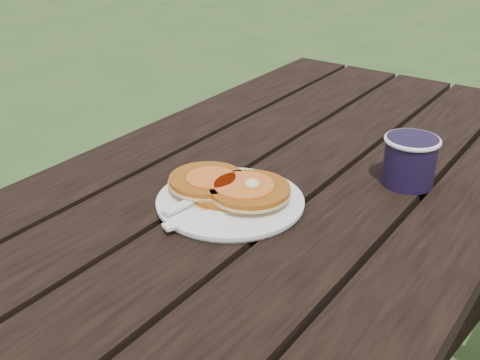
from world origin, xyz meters
The scene contains 5 objects.
plate centered at (-0.02, 0.04, 0.76)m, with size 0.23×0.23×0.01m, color white.
pancake_stack centered at (-0.03, 0.05, 0.77)m, with size 0.21×0.14×0.04m.
knife centered at (-0.01, -0.01, 0.76)m, with size 0.02×0.18×0.01m, color white.
fork centered at (-0.06, -0.02, 0.77)m, with size 0.03×0.16×0.01m, color white, non-canonical shape.
coffee_cup centered at (0.19, 0.28, 0.80)m, with size 0.10×0.10×0.09m.
Camera 1 is at (0.49, -0.66, 1.22)m, focal length 45.00 mm.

